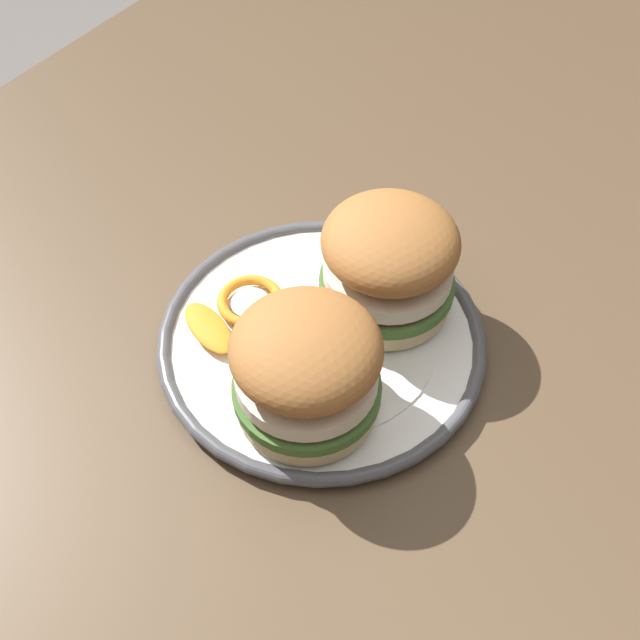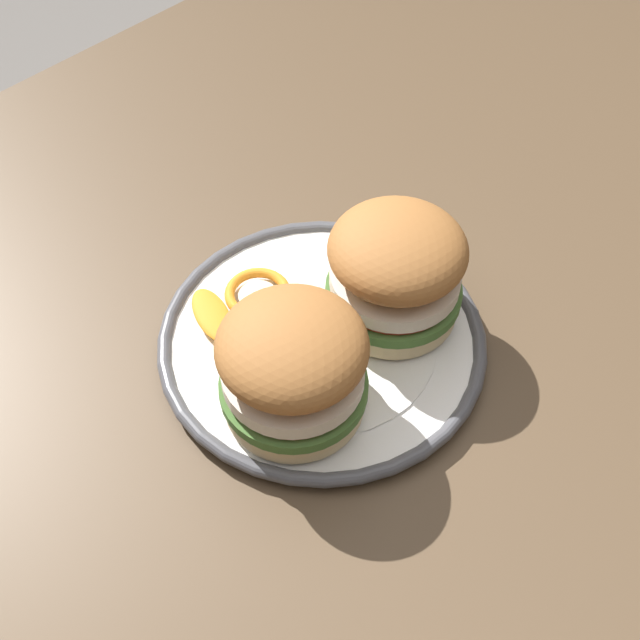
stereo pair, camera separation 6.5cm
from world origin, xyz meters
name	(u,v)px [view 2 (the right image)]	position (x,y,z in m)	size (l,w,h in m)	color
ground_plane	(327,637)	(0.00, 0.00, 0.00)	(8.00, 8.00, 0.00)	slate
dining_table	(331,408)	(0.00, 0.00, 0.65)	(1.40, 1.06, 0.74)	brown
dinner_plate	(320,342)	(0.00, 0.01, 0.75)	(0.28, 0.28, 0.02)	white
sandwich_half_left	(396,269)	(0.06, -0.01, 0.81)	(0.12, 0.12, 0.10)	beige
sandwich_half_right	(293,365)	(-0.06, -0.02, 0.81)	(0.13, 0.13, 0.10)	beige
orange_peel_curled	(258,294)	(-0.01, 0.08, 0.76)	(0.07, 0.07, 0.01)	orange
orange_peel_strip_long	(212,315)	(-0.05, 0.09, 0.76)	(0.05, 0.07, 0.01)	orange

